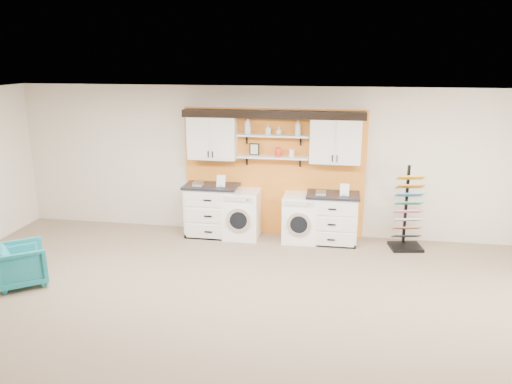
% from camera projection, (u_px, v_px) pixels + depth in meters
% --- Properties ---
extents(floor, '(10.00, 10.00, 0.00)m').
position_uv_depth(floor, '(229.00, 345.00, 5.95)').
color(floor, '#866F5A').
rests_on(floor, ground).
extents(ceiling, '(10.00, 10.00, 0.00)m').
position_uv_depth(ceiling, '(225.00, 109.00, 5.21)').
color(ceiling, white).
rests_on(ceiling, wall_back).
extents(wall_back, '(10.00, 0.00, 10.00)m').
position_uv_depth(wall_back, '(274.00, 162.00, 9.38)').
color(wall_back, beige).
rests_on(wall_back, floor).
extents(accent_panel, '(3.40, 0.07, 2.40)m').
position_uv_depth(accent_panel, '(274.00, 172.00, 9.40)').
color(accent_panel, orange).
rests_on(accent_panel, wall_back).
extents(upper_cabinet_left, '(0.90, 0.35, 0.84)m').
position_uv_depth(upper_cabinet_left, '(212.00, 137.00, 9.24)').
color(upper_cabinet_left, silver).
rests_on(upper_cabinet_left, wall_back).
extents(upper_cabinet_right, '(0.90, 0.35, 0.84)m').
position_uv_depth(upper_cabinet_right, '(336.00, 140.00, 8.88)').
color(upper_cabinet_right, silver).
rests_on(upper_cabinet_right, wall_back).
extents(shelf_lower, '(1.32, 0.28, 0.03)m').
position_uv_depth(shelf_lower, '(273.00, 157.00, 9.16)').
color(shelf_lower, silver).
rests_on(shelf_lower, wall_back).
extents(shelf_upper, '(1.32, 0.28, 0.03)m').
position_uv_depth(shelf_upper, '(273.00, 135.00, 9.05)').
color(shelf_upper, silver).
rests_on(shelf_upper, wall_back).
extents(crown_molding, '(3.30, 0.41, 0.13)m').
position_uv_depth(crown_molding, '(273.00, 113.00, 8.96)').
color(crown_molding, black).
rests_on(crown_molding, wall_back).
extents(picture_frame, '(0.18, 0.02, 0.22)m').
position_uv_depth(picture_frame, '(254.00, 149.00, 9.23)').
color(picture_frame, black).
rests_on(picture_frame, shelf_lower).
extents(canister_red, '(0.11, 0.11, 0.16)m').
position_uv_depth(canister_red, '(278.00, 152.00, 9.12)').
color(canister_red, red).
rests_on(canister_red, shelf_lower).
extents(canister_cream, '(0.10, 0.10, 0.14)m').
position_uv_depth(canister_cream, '(292.00, 153.00, 9.08)').
color(canister_cream, silver).
rests_on(canister_cream, shelf_lower).
extents(base_cabinet_left, '(1.01, 0.66, 0.99)m').
position_uv_depth(base_cabinet_left, '(212.00, 210.00, 9.46)').
color(base_cabinet_left, silver).
rests_on(base_cabinet_left, floor).
extents(base_cabinet_right, '(0.95, 0.66, 0.93)m').
position_uv_depth(base_cabinet_right, '(332.00, 218.00, 9.11)').
color(base_cabinet_right, silver).
rests_on(base_cabinet_right, floor).
extents(washer, '(0.65, 0.71, 0.90)m').
position_uv_depth(washer, '(242.00, 214.00, 9.38)').
color(washer, white).
rests_on(washer, floor).
extents(dryer, '(0.62, 0.71, 0.87)m').
position_uv_depth(dryer, '(300.00, 218.00, 9.21)').
color(dryer, white).
rests_on(dryer, floor).
extents(sample_rack, '(0.61, 0.54, 1.49)m').
position_uv_depth(sample_rack, '(407.00, 222.00, 8.81)').
color(sample_rack, black).
rests_on(sample_rack, floor).
extents(armchair, '(0.95, 0.95, 0.63)m').
position_uv_depth(armchair, '(22.00, 264.00, 7.47)').
color(armchair, teal).
rests_on(armchair, floor).
extents(soap_bottle_a, '(0.16, 0.16, 0.32)m').
position_uv_depth(soap_bottle_a, '(248.00, 125.00, 9.08)').
color(soap_bottle_a, silver).
rests_on(soap_bottle_a, shelf_upper).
extents(soap_bottle_b, '(0.11, 0.11, 0.19)m').
position_uv_depth(soap_bottle_b, '(268.00, 129.00, 9.04)').
color(soap_bottle_b, silver).
rests_on(soap_bottle_b, shelf_upper).
extents(soap_bottle_c, '(0.15, 0.15, 0.15)m').
position_uv_depth(soap_bottle_c, '(279.00, 131.00, 9.01)').
color(soap_bottle_c, silver).
rests_on(soap_bottle_c, shelf_upper).
extents(soap_bottle_d, '(0.15, 0.15, 0.28)m').
position_uv_depth(soap_bottle_d, '(298.00, 127.00, 8.94)').
color(soap_bottle_d, silver).
rests_on(soap_bottle_d, shelf_upper).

